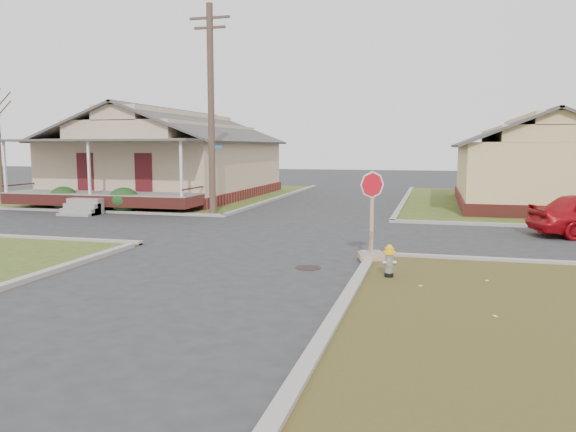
# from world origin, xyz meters

# --- Properties ---
(ground) EXTENTS (120.00, 120.00, 0.00)m
(ground) POSITION_xyz_m (0.00, 0.00, 0.00)
(ground) COLOR #28292B
(ground) RESTS_ON ground
(verge_far_left) EXTENTS (19.00, 19.00, 0.05)m
(verge_far_left) POSITION_xyz_m (-13.00, 18.00, 0.03)
(verge_far_left) COLOR #354719
(verge_far_left) RESTS_ON ground
(curbs) EXTENTS (80.00, 40.00, 0.12)m
(curbs) POSITION_xyz_m (0.00, 5.00, 0.00)
(curbs) COLOR gray
(curbs) RESTS_ON ground
(manhole) EXTENTS (0.64, 0.64, 0.01)m
(manhole) POSITION_xyz_m (2.20, -0.50, 0.01)
(manhole) COLOR black
(manhole) RESTS_ON ground
(corner_house) EXTENTS (10.10, 15.50, 5.30)m
(corner_house) POSITION_xyz_m (-10.00, 16.68, 2.28)
(corner_house) COLOR maroon
(corner_house) RESTS_ON ground
(side_house_yellow) EXTENTS (7.60, 11.60, 4.70)m
(side_house_yellow) POSITION_xyz_m (10.00, 16.50, 2.19)
(side_house_yellow) COLOR maroon
(side_house_yellow) RESTS_ON ground
(utility_pole) EXTENTS (1.80, 0.28, 9.00)m
(utility_pole) POSITION_xyz_m (-4.20, 8.90, 4.66)
(utility_pole) COLOR #433126
(utility_pole) RESTS_ON ground
(fire_hydrant) EXTENTS (0.28, 0.28, 0.75)m
(fire_hydrant) POSITION_xyz_m (4.25, -1.17, 0.46)
(fire_hydrant) COLOR black
(fire_hydrant) RESTS_ON ground
(stop_sign) EXTENTS (0.66, 0.64, 2.33)m
(stop_sign) POSITION_xyz_m (3.62, 0.78, 0.55)
(stop_sign) COLOR #AA7D5C
(stop_sign) RESTS_ON ground
(hedge_left) EXTENTS (1.43, 1.17, 1.09)m
(hedge_left) POSITION_xyz_m (-11.79, 8.97, 0.60)
(hedge_left) COLOR #193B15
(hedge_left) RESTS_ON verge_far_left
(hedge_right) EXTENTS (1.45, 1.19, 1.11)m
(hedge_right) POSITION_xyz_m (-8.53, 8.84, 0.60)
(hedge_right) COLOR #193B15
(hedge_right) RESTS_ON verge_far_left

